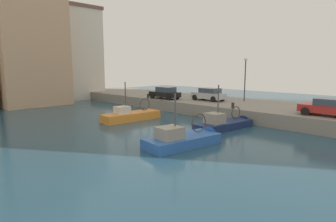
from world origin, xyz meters
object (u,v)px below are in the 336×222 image
Objects in this scene: mooring_bollard_mid at (233,105)px; parked_car_red at (330,107)px; fishing_boat_navy at (226,127)px; parked_car_black at (165,93)px; fishing_boat_orange at (134,119)px; mooring_bollard_north at (148,96)px; quay_streetlamp at (245,72)px; parked_car_silver at (209,94)px; fishing_boat_blue at (187,143)px.

parked_car_red is at bearing -77.15° from mooring_bollard_mid.
parked_car_black is at bearing 70.03° from fishing_boat_navy.
mooring_bollard_north is (6.08, 4.94, 1.38)m from fishing_boat_orange.
parked_car_black is 0.82× the size of quay_streetlamp.
parked_car_black is 10.22m from mooring_bollard_mid.
parked_car_silver reaches higher than mooring_bollard_north.
fishing_boat_blue is at bearing -108.09° from fishing_boat_orange.
fishing_boat_orange is at bearing 169.70° from parked_car_silver.
fishing_boat_blue is at bearing -129.46° from parked_car_black.
quay_streetlamp reaches higher than mooring_bollard_mid.
parked_car_silver is at bearing -64.54° from parked_car_black.
fishing_boat_navy is 1.52× the size of parked_car_red.
fishing_boat_orange reaches higher than mooring_bollard_north.
fishing_boat_navy is (6.09, 0.98, 0.01)m from fishing_boat_blue.
fishing_boat_orange reaches higher than parked_car_black.
fishing_boat_blue is 6.17m from fishing_boat_navy.
quay_streetlamp reaches higher than mooring_bollard_north.
quay_streetlamp reaches higher than parked_car_red.
mooring_bollard_north is at bearing 90.00° from mooring_bollard_mid.
mooring_bollard_north is (-1.74, 19.61, -0.44)m from parked_car_red.
fishing_boat_navy is 8.09m from parked_car_red.
parked_car_black reaches higher than parked_car_silver.
fishing_boat_navy is at bearing -134.07° from parked_car_silver.
fishing_boat_navy is at bearing 9.12° from fishing_boat_blue.
mooring_bollard_mid is 6.72m from quay_streetlamp.
fishing_boat_orange is at bearing 118.04° from parked_car_red.
fishing_boat_orange is 8.94m from fishing_boat_navy.
fishing_boat_orange is 1.66× the size of parked_car_silver.
parked_car_red is 1.05× the size of parked_car_silver.
parked_car_black is (7.20, 3.09, 1.84)m from fishing_boat_orange.
parked_car_black reaches higher than mooring_bollard_north.
quay_streetlamp is at bearing -60.72° from parked_car_black.
fishing_boat_blue reaches higher than mooring_bollard_mid.
quay_streetlamp reaches higher than parked_car_silver.
parked_car_red is at bearing -25.91° from fishing_boat_blue.
fishing_boat_orange is 13.47m from quay_streetlamp.
parked_car_black is (10.27, 12.48, 1.82)m from fishing_boat_blue.
fishing_boat_blue is 1.56× the size of parked_car_black.
parked_car_silver reaches higher than mooring_bollard_mid.
parked_car_red reaches higher than mooring_bollard_mid.
parked_car_silver is (12.56, 7.66, 1.82)m from fishing_boat_blue.
fishing_boat_orange reaches higher than mooring_bollard_mid.
parked_car_silver is 5.33m from parked_car_black.
fishing_boat_navy is 12.37m from parked_car_black.
parked_car_silver is (1.68, 12.95, 0.02)m from parked_car_red.
fishing_boat_navy reaches higher than parked_car_black.
fishing_boat_blue is 9.88m from fishing_boat_orange.
fishing_boat_navy reaches higher than fishing_boat_blue.
parked_car_silver is 7.27× the size of mooring_bollard_mid.
fishing_boat_blue is 1.47× the size of parked_car_red.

